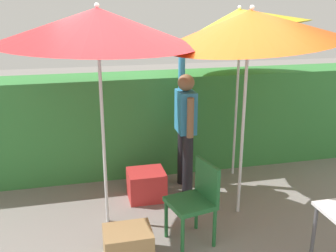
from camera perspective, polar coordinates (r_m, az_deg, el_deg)
The scene contains 9 objects.
ground_plane at distance 4.74m, azimuth 0.86°, elevation -13.89°, with size 24.00×24.00×0.00m, color gray.
hedge_row at distance 5.91m, azimuth -3.02°, elevation 0.52°, with size 8.00×0.70×1.47m, color #38843D.
umbrella_rainbow at distance 4.12m, azimuth -10.29°, elevation 14.22°, with size 2.08×2.08×2.48m.
umbrella_orange at distance 4.36m, azimuth 11.96°, elevation 14.15°, with size 1.96×1.94×2.52m.
umbrella_yellow at distance 5.46m, azimuth 10.51°, elevation 14.90°, with size 1.88×1.84×2.66m.
person_vendor at distance 5.19m, azimuth 2.58°, elevation 0.36°, with size 0.22×0.55×1.88m.
chair_plastic at distance 4.18m, azimuth 4.17°, elevation -10.46°, with size 0.53×0.53×0.89m.
cooler_box at distance 5.18m, azimuth -3.19°, elevation -8.59°, with size 0.48×0.42×0.38m, color red.
crate_cardboard at distance 4.10m, azimuth -5.89°, elevation -16.87°, with size 0.48×0.38×0.32m, color #9E7A4C.
Camera 1 is at (-1.00, -3.91, 2.48)m, focal length 41.53 mm.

